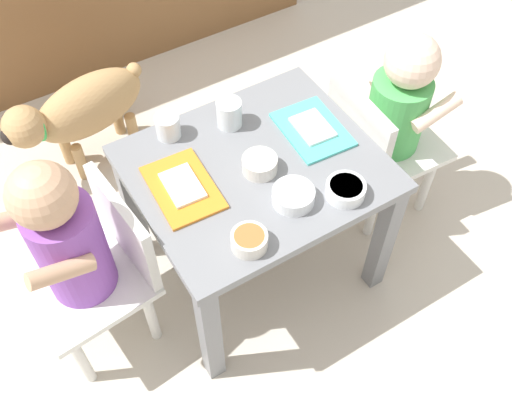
{
  "coord_description": "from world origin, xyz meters",
  "views": [
    {
      "loc": [
        -0.49,
        -0.8,
        1.5
      ],
      "look_at": [
        0.0,
        0.0,
        0.29
      ],
      "focal_mm": 41.34,
      "sensor_mm": 36.0,
      "label": 1
    }
  ],
  "objects_px": {
    "water_cup_left": "(168,128)",
    "cereal_bowl_right_side": "(293,196)",
    "dog": "(80,110)",
    "food_tray_right": "(313,129)",
    "veggie_bowl_far": "(346,189)",
    "dining_table": "(256,187)",
    "seated_child_right": "(394,111)",
    "veggie_bowl_near": "(249,240)",
    "water_cup_right": "(229,115)",
    "cereal_bowl_left_side": "(258,165)",
    "food_tray_left": "(183,187)",
    "seated_child_left": "(74,244)"
  },
  "relations": [
    {
      "from": "veggie_bowl_near",
      "to": "seated_child_right",
      "type": "bearing_deg",
      "value": 19.46
    },
    {
      "from": "dog",
      "to": "food_tray_right",
      "type": "xyz_separation_m",
      "value": [
        0.43,
        -0.63,
        0.23
      ]
    },
    {
      "from": "veggie_bowl_near",
      "to": "cereal_bowl_left_side",
      "type": "relative_size",
      "value": 0.96
    },
    {
      "from": "water_cup_left",
      "to": "cereal_bowl_left_side",
      "type": "height_order",
      "value": "water_cup_left"
    },
    {
      "from": "dog",
      "to": "cereal_bowl_right_side",
      "type": "height_order",
      "value": "cereal_bowl_right_side"
    },
    {
      "from": "dog",
      "to": "food_tray_left",
      "type": "relative_size",
      "value": 2.28
    },
    {
      "from": "water_cup_left",
      "to": "cereal_bowl_right_side",
      "type": "distance_m",
      "value": 0.37
    },
    {
      "from": "dog",
      "to": "water_cup_left",
      "type": "bearing_deg",
      "value": -75.52
    },
    {
      "from": "veggie_bowl_far",
      "to": "veggie_bowl_near",
      "type": "bearing_deg",
      "value": -178.53
    },
    {
      "from": "water_cup_right",
      "to": "cereal_bowl_left_side",
      "type": "xyz_separation_m",
      "value": [
        -0.02,
        -0.17,
        -0.01
      ]
    },
    {
      "from": "seated_child_left",
      "to": "dining_table",
      "type": "bearing_deg",
      "value": -4.63
    },
    {
      "from": "dining_table",
      "to": "veggie_bowl_far",
      "type": "distance_m",
      "value": 0.24
    },
    {
      "from": "food_tray_right",
      "to": "veggie_bowl_far",
      "type": "bearing_deg",
      "value": -104.66
    },
    {
      "from": "cereal_bowl_left_side",
      "to": "seated_child_left",
      "type": "bearing_deg",
      "value": 173.19
    },
    {
      "from": "seated_child_right",
      "to": "cereal_bowl_right_side",
      "type": "distance_m",
      "value": 0.47
    },
    {
      "from": "water_cup_left",
      "to": "veggie_bowl_far",
      "type": "bearing_deg",
      "value": -55.7
    },
    {
      "from": "water_cup_right",
      "to": "cereal_bowl_right_side",
      "type": "bearing_deg",
      "value": -90.02
    },
    {
      "from": "water_cup_left",
      "to": "water_cup_right",
      "type": "bearing_deg",
      "value": -16.48
    },
    {
      "from": "dining_table",
      "to": "dog",
      "type": "height_order",
      "value": "dining_table"
    },
    {
      "from": "food_tray_right",
      "to": "cereal_bowl_left_side",
      "type": "xyz_separation_m",
      "value": [
        -0.19,
        -0.04,
        0.02
      ]
    },
    {
      "from": "dog",
      "to": "veggie_bowl_far",
      "type": "height_order",
      "value": "veggie_bowl_far"
    },
    {
      "from": "food_tray_right",
      "to": "veggie_bowl_near",
      "type": "relative_size",
      "value": 2.54
    },
    {
      "from": "seated_child_left",
      "to": "food_tray_left",
      "type": "height_order",
      "value": "seated_child_left"
    },
    {
      "from": "water_cup_right",
      "to": "cereal_bowl_right_side",
      "type": "height_order",
      "value": "water_cup_right"
    },
    {
      "from": "seated_child_left",
      "to": "veggie_bowl_near",
      "type": "bearing_deg",
      "value": -35.19
    },
    {
      "from": "food_tray_left",
      "to": "veggie_bowl_far",
      "type": "height_order",
      "value": "veggie_bowl_far"
    },
    {
      "from": "dog",
      "to": "cereal_bowl_left_side",
      "type": "height_order",
      "value": "cereal_bowl_left_side"
    },
    {
      "from": "food_tray_left",
      "to": "food_tray_right",
      "type": "bearing_deg",
      "value": 0.0
    },
    {
      "from": "food_tray_left",
      "to": "cereal_bowl_right_side",
      "type": "distance_m",
      "value": 0.26
    },
    {
      "from": "dog",
      "to": "cereal_bowl_right_side",
      "type": "relative_size",
      "value": 4.97
    },
    {
      "from": "dining_table",
      "to": "cereal_bowl_left_side",
      "type": "height_order",
      "value": "cereal_bowl_left_side"
    },
    {
      "from": "food_tray_right",
      "to": "water_cup_left",
      "type": "height_order",
      "value": "water_cup_left"
    },
    {
      "from": "veggie_bowl_far",
      "to": "cereal_bowl_left_side",
      "type": "relative_size",
      "value": 1.1
    },
    {
      "from": "seated_child_left",
      "to": "food_tray_right",
      "type": "xyz_separation_m",
      "value": [
        0.64,
        -0.01,
        0.04
      ]
    },
    {
      "from": "dog",
      "to": "cereal_bowl_right_side",
      "type": "distance_m",
      "value": 0.87
    },
    {
      "from": "veggie_bowl_far",
      "to": "veggie_bowl_near",
      "type": "relative_size",
      "value": 1.15
    },
    {
      "from": "food_tray_right",
      "to": "water_cup_left",
      "type": "bearing_deg",
      "value": 151.34
    },
    {
      "from": "seated_child_right",
      "to": "food_tray_right",
      "type": "relative_size",
      "value": 3.03
    },
    {
      "from": "seated_child_left",
      "to": "seated_child_right",
      "type": "xyz_separation_m",
      "value": [
        0.91,
        -0.02,
        -0.02
      ]
    },
    {
      "from": "water_cup_right",
      "to": "cereal_bowl_right_side",
      "type": "distance_m",
      "value": 0.29
    },
    {
      "from": "cereal_bowl_right_side",
      "to": "seated_child_left",
      "type": "bearing_deg",
      "value": 159.74
    },
    {
      "from": "water_cup_right",
      "to": "dog",
      "type": "bearing_deg",
      "value": 118.13
    },
    {
      "from": "food_tray_left",
      "to": "food_tray_right",
      "type": "distance_m",
      "value": 0.37
    },
    {
      "from": "food_tray_left",
      "to": "water_cup_right",
      "type": "relative_size",
      "value": 2.92
    },
    {
      "from": "food_tray_left",
      "to": "cereal_bowl_left_side",
      "type": "distance_m",
      "value": 0.18
    },
    {
      "from": "dog",
      "to": "cereal_bowl_left_side",
      "type": "relative_size",
      "value": 5.75
    },
    {
      "from": "seated_child_left",
      "to": "cereal_bowl_left_side",
      "type": "distance_m",
      "value": 0.46
    },
    {
      "from": "seated_child_right",
      "to": "veggie_bowl_far",
      "type": "height_order",
      "value": "seated_child_right"
    },
    {
      "from": "food_tray_right",
      "to": "veggie_bowl_near",
      "type": "height_order",
      "value": "veggie_bowl_near"
    },
    {
      "from": "seated_child_left",
      "to": "dog",
      "type": "height_order",
      "value": "seated_child_left"
    }
  ]
}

